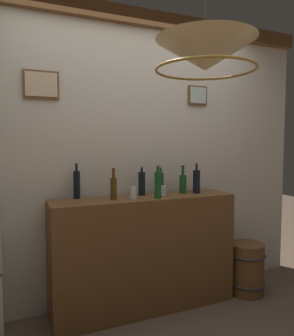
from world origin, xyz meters
name	(u,v)px	position (x,y,z in m)	size (l,w,h in m)	color
panelled_rear_partition	(133,148)	(0.00, 1.10, 1.38)	(3.62, 0.15, 2.61)	beige
bar_shelf_unit	(145,253)	(0.00, 0.83, 0.49)	(1.59, 0.38, 0.97)	brown
liquor_bottle_rum	(183,183)	(0.40, 0.88, 1.07)	(0.06, 0.06, 0.25)	#1A5223
liquor_bottle_amaro	(142,183)	(0.01, 0.92, 1.08)	(0.06, 0.06, 0.26)	black
liquor_bottle_bourbon	(158,184)	(0.08, 0.73, 1.09)	(0.06, 0.06, 0.27)	#1A5724
liquor_bottle_sherry	(77,184)	(-0.54, 0.98, 1.09)	(0.06, 0.06, 0.29)	black
liquor_bottle_vodka	(196,181)	(0.52, 0.84, 1.08)	(0.07, 0.07, 0.27)	black
liquor_bottle_tequila	(161,183)	(0.21, 0.94, 1.07)	(0.05, 0.05, 0.24)	#1A4922
liquor_bottle_port	(114,187)	(-0.28, 0.81, 1.07)	(0.05, 0.05, 0.25)	#593B13
glass_tumbler_rocks	(133,193)	(-0.13, 0.76, 1.02)	(0.06, 0.06, 0.10)	silver
glass_tumbler_highball	(163,190)	(0.18, 0.84, 1.02)	(0.06, 0.06, 0.09)	silver
pendant_lamp	(205,56)	(-0.04, -0.12, 1.91)	(0.57, 0.57, 0.61)	beige
wooden_barrel	(246,268)	(1.00, 0.70, 0.24)	(0.35, 0.35, 0.48)	brown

